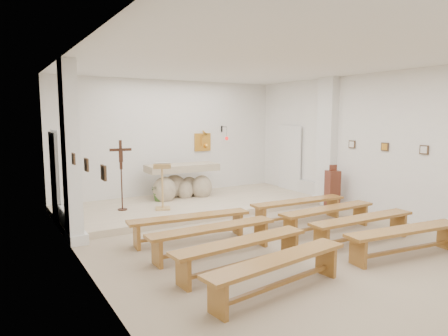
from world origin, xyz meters
TOP-DOWN VIEW (x-y plane):
  - ground at (0.00, 0.00)m, footprint 7.00×10.00m
  - wall_left at (-3.49, 0.00)m, footprint 0.02×10.00m
  - wall_right at (3.49, 0.00)m, footprint 0.02×10.00m
  - wall_back at (0.00, 4.99)m, footprint 7.00×0.02m
  - ceiling at (0.00, 0.00)m, footprint 7.00×10.00m
  - sanctuary_platform at (0.00, 3.50)m, footprint 6.98×3.00m
  - pilaster_left at (-3.37, 2.00)m, footprint 0.26×0.55m
  - pilaster_right at (3.37, 2.00)m, footprint 0.26×0.55m
  - gold_wall_relief at (1.05, 4.96)m, footprint 0.55×0.04m
  - sanctuary_lamp at (1.75, 4.71)m, footprint 0.11×0.36m
  - station_frame_left_front at (-3.47, -0.80)m, footprint 0.03×0.20m
  - station_frame_left_mid at (-3.47, 0.20)m, footprint 0.03×0.20m
  - station_frame_left_rear at (-3.47, 1.20)m, footprint 0.03×0.20m
  - station_frame_right_front at (3.47, -0.80)m, footprint 0.03×0.20m
  - station_frame_right_mid at (3.47, 0.20)m, footprint 0.03×0.20m
  - station_frame_right_rear at (3.47, 1.20)m, footprint 0.03×0.20m
  - radiator_left at (-3.43, 2.70)m, footprint 0.10×0.85m
  - radiator_right at (3.43, 2.70)m, footprint 0.10×0.85m
  - altar at (-0.03, 4.22)m, footprint 2.06×0.94m
  - lectern at (-1.07, 3.11)m, footprint 0.51×0.47m
  - crucifix_stand at (-1.95, 3.55)m, footprint 0.52×0.23m
  - potted_plant at (-0.76, 4.08)m, footprint 0.50×0.43m
  - donation_pedestal at (3.10, 1.48)m, footprint 0.39×0.39m
  - bench_left_front at (-1.41, 0.89)m, footprint 2.47×0.65m
  - bench_right_front at (1.41, 0.89)m, footprint 2.46×0.52m
  - bench_left_second at (-1.41, -0.02)m, footprint 2.44×0.39m
  - bench_right_second at (1.41, -0.02)m, footprint 2.45×0.44m
  - bench_left_third at (-1.41, -0.94)m, footprint 2.46×0.57m
  - bench_right_third at (1.41, -0.94)m, footprint 2.45×0.47m
  - bench_left_fourth at (-1.41, -1.86)m, footprint 2.47×0.69m
  - bench_right_fourth at (1.41, -1.86)m, footprint 2.47×0.68m

SIDE VIEW (x-z plane):
  - ground at x=0.00m, z-range 0.00..0.00m
  - sanctuary_platform at x=0.00m, z-range 0.00..0.15m
  - radiator_left at x=-3.43m, z-range 0.01..0.53m
  - radiator_right at x=3.43m, z-range 0.01..0.53m
  - bench_left_front at x=-1.41m, z-range 0.13..0.64m
  - bench_right_front at x=1.41m, z-range 0.13..0.64m
  - bench_left_second at x=-1.41m, z-range 0.13..0.64m
  - bench_right_second at x=1.41m, z-range 0.13..0.64m
  - bench_left_third at x=-1.41m, z-range 0.13..0.64m
  - bench_right_third at x=1.41m, z-range 0.13..0.64m
  - bench_left_fourth at x=-1.41m, z-range 0.13..0.64m
  - bench_right_fourth at x=1.41m, z-range 0.13..0.64m
  - potted_plant at x=-0.76m, z-range 0.15..0.69m
  - donation_pedestal at x=3.10m, z-range -0.07..1.11m
  - altar at x=-0.03m, z-range 0.03..1.07m
  - lectern at x=-1.07m, z-range 0.14..1.34m
  - crucifix_stand at x=-1.95m, z-range 0.28..2.01m
  - gold_wall_relief at x=1.05m, z-range 1.38..1.92m
  - station_frame_left_front at x=-3.47m, z-range 1.62..1.82m
  - station_frame_left_mid at x=-3.47m, z-range 1.62..1.82m
  - station_frame_left_rear at x=-3.47m, z-range 1.62..1.82m
  - station_frame_right_front at x=3.47m, z-range 1.62..1.82m
  - station_frame_right_mid at x=3.47m, z-range 1.62..1.82m
  - station_frame_right_rear at x=3.47m, z-range 1.62..1.82m
  - wall_left at x=-3.49m, z-range 0.00..3.50m
  - wall_right at x=3.49m, z-range 0.00..3.50m
  - wall_back at x=0.00m, z-range 0.00..3.50m
  - pilaster_left at x=-3.37m, z-range 0.00..3.50m
  - pilaster_right at x=3.37m, z-range 0.00..3.50m
  - sanctuary_lamp at x=1.75m, z-range 1.59..2.03m
  - ceiling at x=0.00m, z-range 3.48..3.50m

